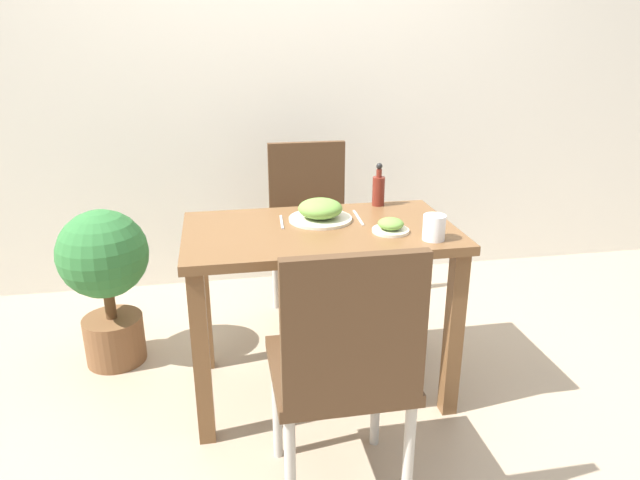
{
  "coord_description": "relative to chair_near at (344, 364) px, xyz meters",
  "views": [
    {
      "loc": [
        -0.38,
        -2.06,
        1.45
      ],
      "look_at": [
        0.0,
        0.0,
        0.68
      ],
      "focal_mm": 32.0,
      "sensor_mm": 36.0,
      "label": 1
    }
  ],
  "objects": [
    {
      "name": "ground_plane",
      "position": [
        0.05,
        0.65,
        -0.52
      ],
      "size": [
        16.0,
        16.0,
        0.0
      ],
      "primitive_type": "plane",
      "color": "tan"
    },
    {
      "name": "side_plate",
      "position": [
        0.3,
        0.55,
        0.23
      ],
      "size": [
        0.14,
        0.14,
        0.05
      ],
      "color": "beige",
      "rests_on": "dining_table"
    },
    {
      "name": "dining_table",
      "position": [
        0.05,
        0.65,
        0.08
      ],
      "size": [
        1.05,
        0.61,
        0.73
      ],
      "color": "brown",
      "rests_on": "ground_plane"
    },
    {
      "name": "wall_back",
      "position": [
        0.05,
        1.89,
        0.78
      ],
      "size": [
        8.0,
        0.05,
        2.6
      ],
      "color": "silver",
      "rests_on": "ground_plane"
    },
    {
      "name": "chair_near",
      "position": [
        0.0,
        0.0,
        0.0
      ],
      "size": [
        0.42,
        0.42,
        0.92
      ],
      "rotation": [
        0.0,
        0.0,
        3.14
      ],
      "color": "#4C331E",
      "rests_on": "ground_plane"
    },
    {
      "name": "sauce_bottle",
      "position": [
        0.35,
        0.9,
        0.28
      ],
      "size": [
        0.05,
        0.05,
        0.19
      ],
      "color": "maroon",
      "rests_on": "dining_table"
    },
    {
      "name": "spoon_utensil",
      "position": [
        0.22,
        0.74,
        0.21
      ],
      "size": [
        0.02,
        0.19,
        0.0
      ],
      "rotation": [
        0.0,
        0.0,
        1.52
      ],
      "color": "silver",
      "rests_on": "dining_table"
    },
    {
      "name": "drink_cup",
      "position": [
        0.43,
        0.44,
        0.25
      ],
      "size": [
        0.08,
        0.08,
        0.09
      ],
      "color": "white",
      "rests_on": "dining_table"
    },
    {
      "name": "fork_utensil",
      "position": [
        -0.09,
        0.74,
        0.21
      ],
      "size": [
        0.02,
        0.16,
        0.0
      ],
      "rotation": [
        0.0,
        0.0,
        1.5
      ],
      "color": "silver",
      "rests_on": "dining_table"
    },
    {
      "name": "chair_far",
      "position": [
        0.12,
        1.33,
        0.0
      ],
      "size": [
        0.42,
        0.42,
        0.92
      ],
      "color": "#4C331E",
      "rests_on": "ground_plane"
    },
    {
      "name": "food_plate",
      "position": [
        0.06,
        0.74,
        0.24
      ],
      "size": [
        0.26,
        0.26,
        0.09
      ],
      "color": "beige",
      "rests_on": "dining_table"
    },
    {
      "name": "potted_plant_left",
      "position": [
        -0.85,
        1.03,
        -0.08
      ],
      "size": [
        0.39,
        0.39,
        0.73
      ],
      "color": "brown",
      "rests_on": "ground_plane"
    }
  ]
}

